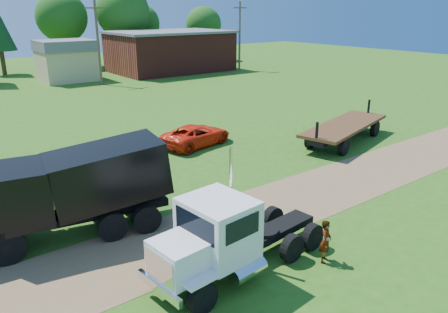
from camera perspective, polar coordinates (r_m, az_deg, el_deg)
ground at (r=19.69m, az=7.79°, el=-6.09°), size 140.00×140.00×0.00m
dirt_track at (r=19.69m, az=7.79°, el=-6.08°), size 120.00×4.20×0.01m
white_semi_tractor at (r=13.90m, az=-0.48°, el=-10.73°), size 6.85×2.81×4.07m
black_dump_truck at (r=17.13m, az=-19.65°, el=-3.96°), size 8.26×3.74×3.50m
orange_pickup at (r=27.45m, az=-3.67°, el=2.81°), size 5.15×3.13×1.33m
flatbed_trailer at (r=29.14m, az=15.48°, el=3.59°), size 8.62×4.50×2.12m
spectator_a at (r=15.41m, az=13.14°, el=-10.74°), size 0.67×0.60×1.54m
spectator_b at (r=23.85m, az=-10.08°, el=0.44°), size 1.01×0.96×1.65m
brick_building at (r=61.09m, az=-7.03°, el=13.51°), size 15.40×10.40×5.30m
tan_shed at (r=55.39m, az=-19.85°, el=11.77°), size 6.20×5.40×4.70m
utility_poles at (r=51.17m, az=-16.14°, el=14.22°), size 42.20×0.28×9.00m
tree_row at (r=63.69m, az=-25.71°, el=15.79°), size 56.51×16.10×11.46m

